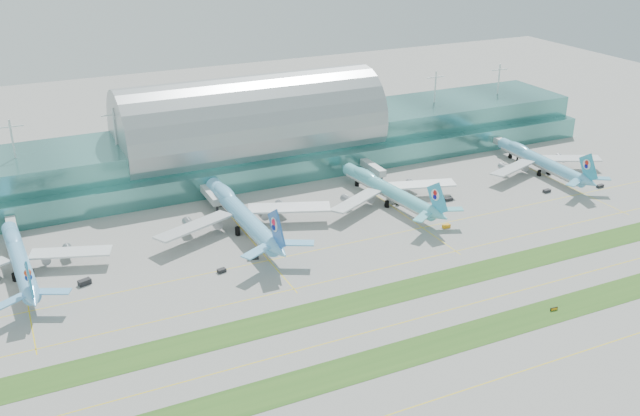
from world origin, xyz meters
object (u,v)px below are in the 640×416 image
terminal (252,140)px  airliner_b (241,212)px  airliner_c (387,189)px  taxiway_sign_east (554,309)px  airliner_a (19,258)px  airliner_d (540,160)px

terminal → airliner_b: 66.25m
terminal → airliner_b: terminal is taller
terminal → airliner_b: (-26.78, -60.13, -7.46)m
terminal → airliner_c: size_ratio=4.82×
airliner_b → airliner_c: airliner_b is taller
airliner_c → taxiway_sign_east: (3.84, -95.17, -5.46)m
airliner_c → terminal: bearing=114.1°
terminal → airliner_a: size_ratio=5.02×
airliner_a → airliner_b: size_ratio=0.85×
airliner_c → airliner_b: bearing=172.4°
terminal → airliner_d: bearing=-27.2°
airliner_b → taxiway_sign_east: (66.82, -96.56, -6.23)m
airliner_a → airliner_b: bearing=-1.4°
airliner_b → airliner_d: (144.12, -0.28, -0.96)m
airliner_a → airliner_c: size_ratio=0.96×
airliner_b → taxiway_sign_east: 117.59m
airliner_b → taxiway_sign_east: airliner_b is taller
airliner_a → taxiway_sign_east: 173.31m
airliner_a → taxiway_sign_east: airliner_a is taller
airliner_b → airliner_d: bearing=-1.2°
airliner_b → taxiway_sign_east: bearing=-56.4°
terminal → airliner_d: 132.25m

